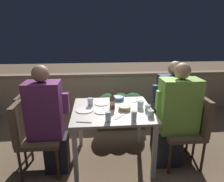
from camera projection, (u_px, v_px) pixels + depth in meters
ground_plane at (112, 159)px, 2.74m from camera, size 16.00×16.00×0.00m
parapet_wall at (105, 92)px, 4.26m from camera, size 9.00×0.18×0.82m
dining_table at (112, 116)px, 2.55m from camera, size 1.00×0.90×0.73m
planter_hedge at (121, 108)px, 3.56m from camera, size 0.83×0.47×0.62m
chair_left_near at (31, 130)px, 2.36m from camera, size 0.48×0.47×0.92m
person_purple_stripe at (48, 121)px, 2.34m from camera, size 0.48×0.26×1.33m
chair_left_far at (35, 120)px, 2.64m from camera, size 0.48×0.47×0.92m
chair_right_near at (190, 124)px, 2.51m from camera, size 0.48×0.47×0.92m
person_green_blouse at (175, 117)px, 2.46m from camera, size 0.52×0.26×1.33m
chair_right_far at (183, 114)px, 2.80m from camera, size 0.48×0.47×0.92m
person_navy_jumper at (169, 108)px, 2.75m from camera, size 0.48×0.26×1.31m
beer_bottle at (112, 102)px, 2.51m from camera, size 0.07×0.07×0.25m
plate_0 at (85, 110)px, 2.48m from camera, size 0.23×0.23×0.01m
plate_1 at (102, 103)px, 2.70m from camera, size 0.19×0.19×0.01m
plate_2 at (102, 111)px, 2.44m from camera, size 0.19×0.19×0.01m
bowl_0 at (125, 108)px, 2.49m from camera, size 0.15×0.15×0.05m
bowl_1 at (118, 98)px, 2.84m from camera, size 0.16×0.16×0.05m
glass_cup_0 at (134, 116)px, 2.18m from camera, size 0.06×0.06×0.12m
glass_cup_1 at (148, 108)px, 2.46m from camera, size 0.07×0.07×0.08m
glass_cup_2 at (108, 117)px, 2.17m from camera, size 0.06×0.06×0.11m
glass_cup_3 at (151, 113)px, 2.30m from camera, size 0.07×0.07×0.08m
glass_cup_4 at (90, 102)px, 2.62m from camera, size 0.07×0.07×0.10m
glass_cup_5 at (140, 105)px, 2.55m from camera, size 0.08×0.08×0.09m
fork_0 at (120, 116)px, 2.30m from camera, size 0.12×0.14×0.01m
fork_1 at (137, 101)px, 2.78m from camera, size 0.15×0.12×0.01m
fork_2 at (84, 122)px, 2.17m from camera, size 0.17×0.05×0.01m
potted_plant at (169, 101)px, 3.46m from camera, size 0.42×0.42×0.81m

